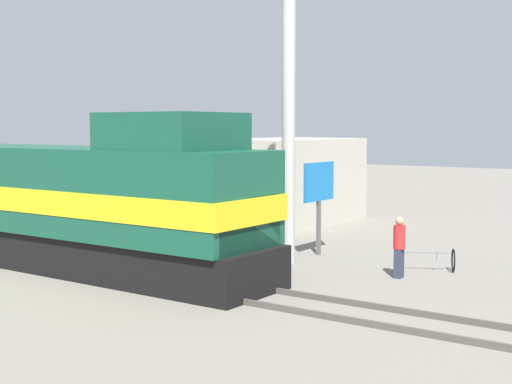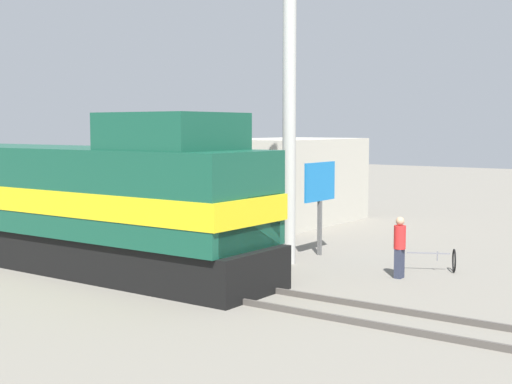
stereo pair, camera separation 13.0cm
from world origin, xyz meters
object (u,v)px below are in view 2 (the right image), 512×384
Objects in this scene: vendor_umbrella at (238,193)px; billboard_sign at (320,187)px; locomotive at (76,202)px; utility_pole at (289,87)px; person_bystander at (400,245)px; bicycle at (428,259)px.

vendor_umbrella is 0.77× the size of billboard_sign.
utility_pole reaches higher than locomotive.
locomotive reaches higher than billboard_sign.
person_bystander is 1.04× the size of bicycle.
bicycle is (1.41, -0.31, -0.61)m from person_bystander.
vendor_umbrella is at bearing 88.35° from utility_pole.
locomotive is 8.66× the size of bicycle.
person_bystander is (4.36, -8.75, -1.06)m from locomotive.
person_bystander reaches higher than bicycle.
person_bystander is at bearing -63.50° from locomotive.
vendor_umbrella is 1.42× the size of bicycle.
vendor_umbrella is at bearing 76.04° from bicycle.
person_bystander is (-1.87, -3.76, -1.34)m from billboard_sign.
locomotive is 7.50m from utility_pole.
vendor_umbrella is 6.54m from bicycle.
bicycle is at bearing -12.44° from person_bystander.
billboard_sign is 4.41m from person_bystander.
vendor_umbrella is at bearing 89.19° from person_bystander.
billboard_sign is (1.85, -0.05, -3.27)m from utility_pole.
bicycle is (-0.46, -4.07, -1.95)m from billboard_sign.
utility_pole is at bearing 89.64° from person_bystander.
billboard_sign is at bearing -1.42° from utility_pole.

